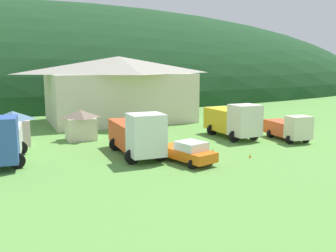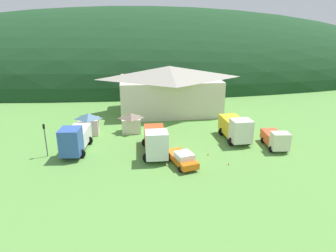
# 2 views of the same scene
# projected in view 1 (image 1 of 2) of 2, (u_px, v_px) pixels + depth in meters

# --- Properties ---
(ground_plane) EXTENTS (200.00, 200.00, 0.00)m
(ground_plane) POSITION_uv_depth(u_px,v_px,m) (150.00, 153.00, 30.80)
(ground_plane) COLOR #5B9342
(forested_hill_backdrop) EXTENTS (176.06, 60.00, 39.66)m
(forested_hill_backdrop) POSITION_uv_depth(u_px,v_px,m) (55.00, 97.00, 81.89)
(forested_hill_backdrop) COLOR #193D1E
(forested_hill_backdrop) RESTS_ON ground
(depot_building) EXTENTS (18.39, 12.16, 8.17)m
(depot_building) POSITION_uv_depth(u_px,v_px,m) (119.00, 88.00, 47.68)
(depot_building) COLOR beige
(depot_building) RESTS_ON ground
(play_shed_cream) EXTENTS (2.88, 2.57, 2.89)m
(play_shed_cream) POSITION_uv_depth(u_px,v_px,m) (81.00, 124.00, 36.10)
(play_shed_cream) COLOR beige
(play_shed_cream) RESTS_ON ground
(play_shed_pink) EXTENTS (2.91, 2.54, 3.12)m
(play_shed_pink) POSITION_uv_depth(u_px,v_px,m) (13.00, 128.00, 33.58)
(play_shed_pink) COLOR beige
(play_shed_pink) RESTS_ON ground
(box_truck_blue) EXTENTS (3.49, 7.31, 3.68)m
(box_truck_blue) POSITION_uv_depth(u_px,v_px,m) (3.00, 139.00, 27.38)
(box_truck_blue) COLOR #3356AD
(box_truck_blue) RESTS_ON ground
(heavy_rig_white) EXTENTS (3.46, 7.82, 3.66)m
(heavy_rig_white) POSITION_uv_depth(u_px,v_px,m) (137.00, 134.00, 29.65)
(heavy_rig_white) COLOR white
(heavy_rig_white) RESTS_ON ground
(heavy_rig_striped) EXTENTS (3.42, 6.65, 3.47)m
(heavy_rig_striped) POSITION_uv_depth(u_px,v_px,m) (233.00, 120.00, 37.01)
(heavy_rig_striped) COLOR silver
(heavy_rig_striped) RESTS_ON ground
(light_truck_cream) EXTENTS (2.86, 5.23, 2.52)m
(light_truck_cream) POSITION_uv_depth(u_px,v_px,m) (289.00, 128.00, 35.82)
(light_truck_cream) COLOR beige
(light_truck_cream) RESTS_ON ground
(service_pickup_orange) EXTENTS (3.16, 5.21, 1.66)m
(service_pickup_orange) POSITION_uv_depth(u_px,v_px,m) (187.00, 152.00, 27.79)
(service_pickup_orange) COLOR orange
(service_pickup_orange) RESTS_ON ground
(traffic_cone_near_pickup) EXTENTS (0.36, 0.36, 0.62)m
(traffic_cone_near_pickup) POSITION_uv_depth(u_px,v_px,m) (250.00, 158.00, 29.37)
(traffic_cone_near_pickup) COLOR orange
(traffic_cone_near_pickup) RESTS_ON ground
(traffic_cone_mid_row) EXTENTS (0.36, 0.36, 0.59)m
(traffic_cone_mid_row) POSITION_uv_depth(u_px,v_px,m) (213.00, 152.00, 31.34)
(traffic_cone_mid_row) COLOR orange
(traffic_cone_mid_row) RESTS_ON ground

